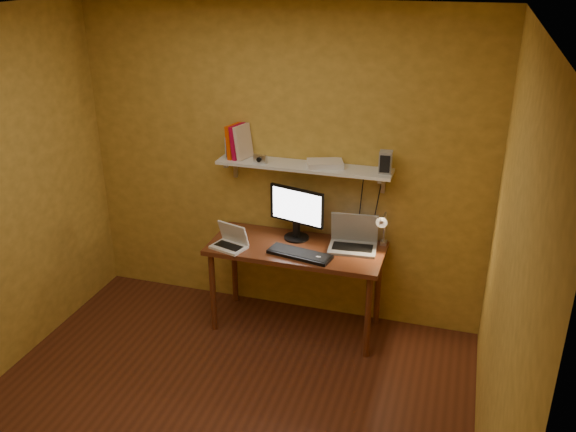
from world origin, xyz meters
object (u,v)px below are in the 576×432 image
(mouse, at_px, (318,258))
(shelf_camera, at_px, (260,159))
(laptop, at_px, (353,239))
(netbook, at_px, (231,241))
(desk, at_px, (296,256))
(speaker_left, at_px, (232,147))
(monitor, at_px, (297,211))
(desk_lamp, at_px, (383,226))
(keyboard, at_px, (300,254))
(speaker_right, at_px, (386,162))
(wall_shelf, at_px, (304,167))
(router, at_px, (325,164))

(mouse, height_order, shelf_camera, shelf_camera)
(laptop, bearing_deg, netbook, -168.31)
(desk, height_order, speaker_left, speaker_left)
(netbook, xyz_separation_m, mouse, (0.72, -0.02, -0.04))
(monitor, height_order, desk_lamp, monitor)
(netbook, xyz_separation_m, desk_lamp, (1.16, 0.29, 0.15))
(monitor, height_order, laptop, monitor)
(desk, relative_size, keyboard, 2.79)
(speaker_right, bearing_deg, desk_lamp, -74.25)
(speaker_left, relative_size, speaker_right, 1.07)
(wall_shelf, xyz_separation_m, speaker_right, (0.64, -0.01, 0.10))
(wall_shelf, height_order, laptop, wall_shelf)
(wall_shelf, height_order, keyboard, wall_shelf)
(speaker_right, bearing_deg, mouse, -140.84)
(wall_shelf, xyz_separation_m, keyboard, (0.07, -0.34, -0.60))
(router, bearing_deg, laptop, -16.37)
(monitor, relative_size, keyboard, 0.95)
(desk, xyz_separation_m, speaker_right, (0.64, 0.19, 0.80))
(mouse, bearing_deg, laptop, 52.98)
(desk_lamp, distance_m, router, 0.66)
(monitor, xyz_separation_m, desk_lamp, (0.70, -0.02, -0.04))
(mouse, bearing_deg, netbook, 176.50)
(desk, height_order, shelf_camera, shelf_camera)
(monitor, distance_m, speaker_right, 0.83)
(wall_shelf, distance_m, keyboard, 0.69)
(wall_shelf, xyz_separation_m, monitor, (-0.04, -0.05, -0.36))
(netbook, height_order, desk_lamp, desk_lamp)
(laptop, relative_size, netbook, 1.28)
(speaker_right, xyz_separation_m, router, (-0.47, 0.01, -0.06))
(desk, xyz_separation_m, router, (0.17, 0.20, 0.73))
(laptop, bearing_deg, wall_shelf, 165.50)
(desk_lamp, xyz_separation_m, speaker_right, (-0.02, 0.06, 0.50))
(desk_lamp, height_order, speaker_right, speaker_right)
(wall_shelf, bearing_deg, speaker_right, -0.58)
(desk, distance_m, speaker_left, 1.02)
(netbook, height_order, router, router)
(keyboard, height_order, speaker_right, speaker_right)
(netbook, distance_m, desk_lamp, 1.20)
(netbook, relative_size, keyboard, 0.62)
(wall_shelf, distance_m, netbook, 0.82)
(desk, height_order, speaker_right, speaker_right)
(desk, height_order, netbook, netbook)
(wall_shelf, xyz_separation_m, shelf_camera, (-0.34, -0.06, 0.05))
(laptop, xyz_separation_m, mouse, (-0.21, -0.30, -0.06))
(mouse, xyz_separation_m, speaker_left, (-0.82, 0.37, 0.70))
(wall_shelf, bearing_deg, desk_lamp, -5.88)
(monitor, bearing_deg, netbook, -131.34)
(laptop, relative_size, shelf_camera, 3.48)
(laptop, bearing_deg, mouse, -130.02)
(wall_shelf, relative_size, monitor, 2.95)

